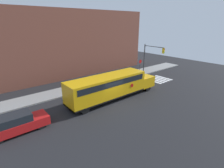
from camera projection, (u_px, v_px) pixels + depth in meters
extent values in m
plane|color=black|center=(113.00, 103.00, 19.50)|extent=(60.00, 60.00, 0.00)
cube|color=gray|center=(83.00, 87.00, 24.20)|extent=(44.00, 3.00, 0.15)
cube|color=brown|center=(59.00, 45.00, 27.21)|extent=(32.00, 4.00, 10.46)
cube|color=white|center=(153.00, 81.00, 26.78)|extent=(0.50, 3.20, 0.01)
cube|color=white|center=(156.00, 80.00, 27.20)|extent=(0.50, 3.20, 0.01)
cube|color=white|center=(158.00, 79.00, 27.62)|extent=(0.50, 3.20, 0.01)
cube|color=white|center=(161.00, 78.00, 28.04)|extent=(0.50, 3.20, 0.01)
cube|color=white|center=(163.00, 78.00, 28.46)|extent=(0.50, 3.20, 0.01)
cube|color=#EAA80F|center=(107.00, 87.00, 19.68)|extent=(9.72, 2.50, 2.42)
cube|color=#EAA80F|center=(142.00, 81.00, 23.45)|extent=(2.21, 2.50, 1.34)
cube|color=black|center=(107.00, 96.00, 20.06)|extent=(9.72, 2.54, 0.16)
cube|color=black|center=(107.00, 81.00, 19.46)|extent=(8.94, 2.53, 0.64)
cylinder|color=red|center=(132.00, 85.00, 20.39)|extent=(0.44, 0.02, 0.44)
cylinder|color=black|center=(135.00, 83.00, 24.37)|extent=(1.00, 0.30, 1.00)
cylinder|color=black|center=(148.00, 87.00, 22.80)|extent=(1.00, 0.30, 1.00)
cylinder|color=black|center=(74.00, 102.00, 18.65)|extent=(1.00, 0.30, 1.00)
cylinder|color=black|center=(85.00, 109.00, 17.08)|extent=(1.00, 0.30, 1.00)
cube|color=red|center=(18.00, 125.00, 14.18)|extent=(4.65, 1.74, 0.75)
cube|color=#1E2328|center=(13.00, 119.00, 13.79)|extent=(2.60, 1.60, 0.63)
cylinder|color=black|center=(36.00, 118.00, 15.74)|extent=(0.64, 0.22, 0.64)
cylinder|color=black|center=(41.00, 125.00, 14.65)|extent=(0.64, 0.22, 0.64)
cylinder|color=#38383A|center=(140.00, 68.00, 29.66)|extent=(0.07, 0.07, 2.34)
cylinder|color=red|center=(140.00, 62.00, 29.25)|extent=(0.62, 0.03, 0.62)
cylinder|color=#38383A|center=(144.00, 59.00, 29.95)|extent=(0.16, 0.16, 5.10)
cylinder|color=#38383A|center=(154.00, 47.00, 27.81)|extent=(0.10, 3.78, 0.10)
cube|color=yellow|center=(163.00, 51.00, 26.66)|extent=(0.28, 0.28, 0.80)
cylinder|color=red|center=(164.00, 49.00, 26.46)|extent=(0.18, 0.02, 0.18)
cylinder|color=#EAB214|center=(164.00, 51.00, 26.55)|extent=(0.18, 0.02, 0.18)
cylinder|color=green|center=(164.00, 53.00, 26.64)|extent=(0.18, 0.02, 0.18)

